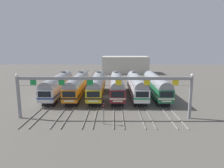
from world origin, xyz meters
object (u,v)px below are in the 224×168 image
at_px(commuter_train_green, 156,85).
at_px(catenary_gantry, 104,84).
at_px(commuter_train_silver, 58,85).
at_px(commuter_train_orange, 78,85).
at_px(yard_signal_mast, 104,110).
at_px(commuter_train_maroon, 117,85).
at_px(commuter_train_white, 136,85).
at_px(commuter_train_yellow, 97,85).

relative_size(commuter_train_green, catenary_gantry, 0.68).
height_order(commuter_train_silver, commuter_train_green, commuter_train_silver).
relative_size(commuter_train_orange, yard_signal_mast, 5.85).
height_order(commuter_train_green, yard_signal_mast, commuter_train_green).
bearing_deg(commuter_train_silver, yard_signal_mast, -56.20).
relative_size(commuter_train_silver, commuter_train_green, 1.00).
bearing_deg(commuter_train_maroon, catenary_gantry, -99.03).
bearing_deg(commuter_train_orange, yard_signal_mast, -68.11).
bearing_deg(commuter_train_white, commuter_train_orange, 180.00).
xyz_separation_m(commuter_train_silver, commuter_train_orange, (4.29, 0.00, 0.00)).
height_order(commuter_train_green, catenary_gantry, catenary_gantry).
relative_size(commuter_train_yellow, catenary_gantry, 0.68).
bearing_deg(commuter_train_green, catenary_gantry, -128.47).
bearing_deg(commuter_train_maroon, commuter_train_green, -0.03).
relative_size(commuter_train_orange, commuter_train_yellow, 1.00).
bearing_deg(commuter_train_white, commuter_train_yellow, 180.00).
bearing_deg(commuter_train_silver, catenary_gantry, -51.54).
bearing_deg(commuter_train_maroon, commuter_train_silver, 180.00).
relative_size(commuter_train_silver, commuter_train_yellow, 1.00).
xyz_separation_m(commuter_train_yellow, yard_signal_mast, (2.14, -16.02, -0.54)).
height_order(commuter_train_maroon, yard_signal_mast, commuter_train_maroon).
height_order(commuter_train_white, commuter_train_green, commuter_train_white).
height_order(commuter_train_silver, yard_signal_mast, commuter_train_silver).
xyz_separation_m(commuter_train_maroon, commuter_train_green, (8.58, -0.00, -0.00)).
relative_size(commuter_train_yellow, commuter_train_white, 1.00).
bearing_deg(commuter_train_yellow, commuter_train_silver, 180.00).
xyz_separation_m(commuter_train_maroon, catenary_gantry, (-2.14, -13.50, 2.68)).
relative_size(commuter_train_silver, commuter_train_white, 1.00).
relative_size(commuter_train_orange, commuter_train_green, 1.00).
distance_m(commuter_train_silver, commuter_train_orange, 4.29).
bearing_deg(commuter_train_maroon, yard_signal_mast, -97.63).
xyz_separation_m(commuter_train_orange, commuter_train_white, (12.87, 0.00, 0.00)).
bearing_deg(catenary_gantry, commuter_train_green, 51.53).
height_order(commuter_train_orange, commuter_train_yellow, same).
relative_size(commuter_train_maroon, catenary_gantry, 0.68).
height_order(commuter_train_silver, catenary_gantry, catenary_gantry).
height_order(commuter_train_orange, commuter_train_green, commuter_train_orange).
xyz_separation_m(commuter_train_yellow, catenary_gantry, (2.14, -13.50, 2.68)).
bearing_deg(commuter_train_green, yard_signal_mast, -123.81).
relative_size(commuter_train_yellow, commuter_train_maroon, 1.00).
distance_m(commuter_train_silver, catenary_gantry, 17.45).
distance_m(commuter_train_silver, commuter_train_white, 17.16).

